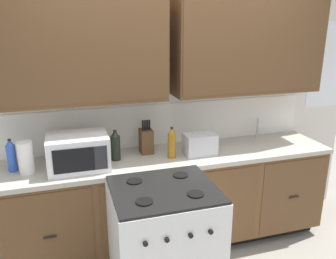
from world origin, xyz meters
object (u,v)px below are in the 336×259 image
Objects in this scene: paper_towel_roll at (26,158)px; bottle_amber at (172,143)px; stove_range at (164,244)px; microwave at (78,152)px; toaster at (200,144)px; knife_block at (146,141)px; bottle_dark at (116,145)px; bottle_blue at (11,156)px.

bottle_amber is at bearing -1.06° from paper_towel_roll.
stove_range is 1.98× the size of microwave.
toaster is 1.08× the size of paper_towel_roll.
knife_block is 1.02m from paper_towel_roll.
microwave is 0.79m from bottle_amber.
stove_range is 0.91m from bottle_dark.
bottle_dark reaches higher than paper_towel_roll.
paper_towel_roll is (-1.00, -0.16, 0.01)m from knife_block.
toaster is 1.45m from paper_towel_roll.
stove_range is 3.39× the size of bottle_amber.
stove_range is 0.94m from knife_block.
bottle_amber is at bearing -0.60° from microwave.
bottle_dark is at bearing 14.97° from microwave.
bottle_amber reaches higher than toaster.
toaster is at bearing -21.82° from knife_block.
bottle_amber is (0.19, -0.18, 0.02)m from knife_block.
bottle_blue is (-0.11, 0.08, 0.00)m from paper_towel_roll.
microwave is at bearing -165.03° from bottle_dark.
microwave is at bearing -1.98° from paper_towel_roll.
paper_towel_roll is (-0.95, 0.59, 0.59)m from stove_range.
bottle_amber is 1.30m from bottle_blue.
knife_block is (-0.45, 0.18, 0.02)m from toaster.
bottle_blue is at bearing 145.85° from paper_towel_roll.
bottle_blue is (-1.11, -0.09, 0.02)m from knife_block.
paper_towel_roll is 0.96× the size of bottle_blue.
bottle_dark is 1.00× the size of bottle_blue.
toaster is 1.04× the size of bottle_dark.
toaster is 0.49m from knife_block.
toaster is 0.90× the size of knife_block.
bottle_amber is (0.79, -0.01, -0.00)m from microwave.
knife_block reaches higher than bottle_amber.
bottle_amber is (0.48, -0.09, 0.01)m from bottle_dark.
bottle_amber is 1.04× the size of bottle_blue.
toaster is 0.27m from bottle_amber.
bottle_dark is 0.82m from bottle_blue.
paper_towel_roll is 0.96× the size of bottle_dark.
microwave is 1.78× the size of bottle_blue.
microwave is 0.63m from knife_block.
stove_range is 3.53× the size of bottle_dark.
paper_towel_roll is at bearing -174.34° from bottle_dark.
bottle_amber is (1.19, -0.02, 0.01)m from paper_towel_roll.
bottle_dark is (0.71, 0.07, 0.00)m from paper_towel_roll.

